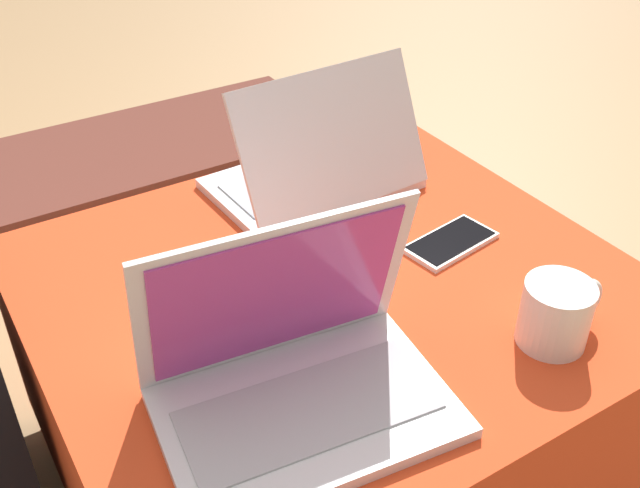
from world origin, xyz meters
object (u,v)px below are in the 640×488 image
laptop_far (318,169)px  cell_phone (451,242)px  laptop_near (296,371)px  coffee_mug (558,313)px

laptop_far → cell_phone: 0.26m
laptop_near → coffee_mug: 0.35m
laptop_near → coffee_mug: bearing=-6.8°
laptop_near → laptop_far: (0.27, 0.40, -0.00)m
laptop_far → coffee_mug: 0.48m
cell_phone → coffee_mug: coffee_mug is taller
laptop_near → cell_phone: bearing=29.8°
laptop_far → cell_phone: laptop_far is taller
laptop_near → laptop_far: laptop_near is taller
cell_phone → coffee_mug: 0.24m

